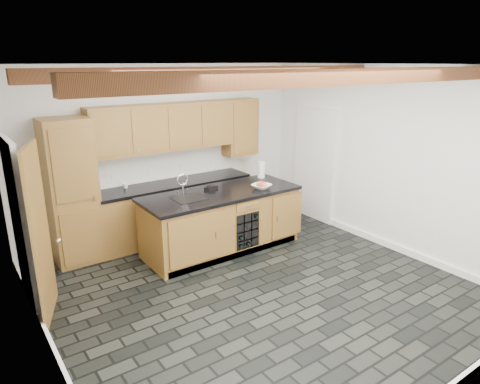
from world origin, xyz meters
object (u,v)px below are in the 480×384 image
at_px(fruit_bowl, 262,187).
at_px(paper_towel, 261,170).
at_px(island, 222,221).
at_px(kitchen_scale, 211,187).

bearing_deg(fruit_bowl, paper_towel, 52.48).
distance_m(fruit_bowl, paper_towel, 0.67).
xyz_separation_m(fruit_bowl, paper_towel, (0.40, 0.53, 0.10)).
bearing_deg(paper_towel, island, -162.55).
relative_size(kitchen_scale, paper_towel, 0.84).
xyz_separation_m(kitchen_scale, paper_towel, (1.06, 0.09, 0.11)).
xyz_separation_m(island, fruit_bowl, (0.61, -0.21, 0.50)).
distance_m(island, kitchen_scale, 0.55).
height_order(island, kitchen_scale, kitchen_scale).
height_order(island, paper_towel, paper_towel).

